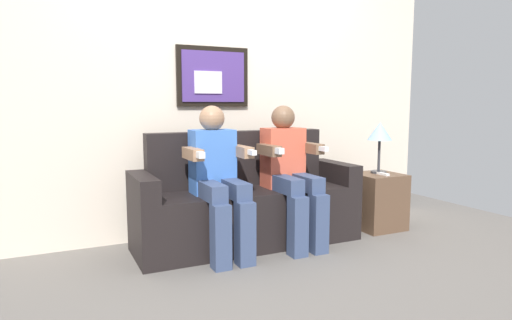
# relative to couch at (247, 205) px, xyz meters

# --- Properties ---
(ground_plane) EXTENTS (5.46, 5.46, 0.00)m
(ground_plane) POSITION_rel_couch_xyz_m (0.00, -0.33, -0.31)
(ground_plane) COLOR #66605B
(back_wall_assembly) EXTENTS (4.20, 0.10, 2.60)m
(back_wall_assembly) POSITION_rel_couch_xyz_m (-0.00, 0.44, 0.99)
(back_wall_assembly) COLOR beige
(back_wall_assembly) RESTS_ON ground_plane
(couch) EXTENTS (1.80, 0.58, 0.90)m
(couch) POSITION_rel_couch_xyz_m (0.00, 0.00, 0.00)
(couch) COLOR black
(couch) RESTS_ON ground_plane
(person_on_left) EXTENTS (0.46, 0.56, 1.11)m
(person_on_left) POSITION_rel_couch_xyz_m (-0.30, -0.17, 0.29)
(person_on_left) COLOR #3F72CC
(person_on_left) RESTS_ON ground_plane
(person_on_right) EXTENTS (0.46, 0.56, 1.11)m
(person_on_right) POSITION_rel_couch_xyz_m (0.30, -0.17, 0.29)
(person_on_right) COLOR #D8593F
(person_on_right) RESTS_ON ground_plane
(side_table_right) EXTENTS (0.40, 0.40, 0.50)m
(side_table_right) POSITION_rel_couch_xyz_m (1.25, -0.11, -0.06)
(side_table_right) COLOR brown
(side_table_right) RESTS_ON ground_plane
(table_lamp) EXTENTS (0.22, 0.22, 0.46)m
(table_lamp) POSITION_rel_couch_xyz_m (1.28, -0.07, 0.55)
(table_lamp) COLOR #333338
(table_lamp) RESTS_ON side_table_right
(spare_remote_on_table) EXTENTS (0.04, 0.13, 0.02)m
(spare_remote_on_table) POSITION_rel_couch_xyz_m (1.24, -0.18, 0.20)
(spare_remote_on_table) COLOR white
(spare_remote_on_table) RESTS_ON side_table_right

